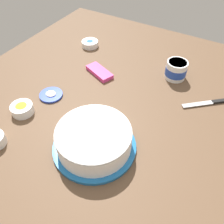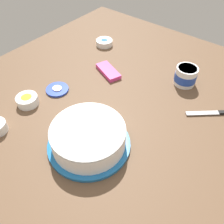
{
  "view_description": "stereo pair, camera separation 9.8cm",
  "coord_description": "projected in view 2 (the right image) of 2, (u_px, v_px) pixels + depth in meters",
  "views": [
    {
      "loc": [
        -0.36,
        0.68,
        0.74
      ],
      "look_at": [
        -0.01,
        0.09,
        0.04
      ],
      "focal_mm": 38.33,
      "sensor_mm": 36.0,
      "label": 1
    },
    {
      "loc": [
        -0.44,
        0.63,
        0.74
      ],
      "look_at": [
        -0.01,
        0.09,
        0.04
      ],
      "focal_mm": 38.33,
      "sensor_mm": 36.0,
      "label": 2
    }
  ],
  "objects": [
    {
      "name": "sprinkle_bowl_blue",
      "position": [
        104.0,
        42.0,
        1.41
      ],
      "size": [
        0.1,
        0.1,
        0.03
      ],
      "color": "white",
      "rests_on": "ground_plane"
    },
    {
      "name": "sprinkle_bowl_yellow",
      "position": [
        27.0,
        100.0,
        1.05
      ],
      "size": [
        0.09,
        0.09,
        0.04
      ],
      "color": "white",
      "rests_on": "ground_plane"
    },
    {
      "name": "spreading_knife",
      "position": [
        218.0,
        113.0,
        1.02
      ],
      "size": [
        0.19,
        0.17,
        0.01
      ],
      "color": "silver",
      "rests_on": "ground_plane"
    },
    {
      "name": "frosting_tub",
      "position": [
        186.0,
        76.0,
        1.14
      ],
      "size": [
        0.1,
        0.1,
        0.09
      ],
      "color": "white",
      "rests_on": "ground_plane"
    },
    {
      "name": "ground_plane",
      "position": [
        122.0,
        105.0,
        1.06
      ],
      "size": [
        1.54,
        1.54,
        0.0
      ],
      "primitive_type": "plane",
      "color": "brown"
    },
    {
      "name": "frosted_cake",
      "position": [
        88.0,
        137.0,
        0.87
      ],
      "size": [
        0.31,
        0.31,
        0.1
      ],
      "color": "#1E6BB2",
      "rests_on": "ground_plane"
    },
    {
      "name": "candy_box_lower",
      "position": [
        108.0,
        71.0,
        1.22
      ],
      "size": [
        0.17,
        0.12,
        0.02
      ],
      "primitive_type": "cube",
      "rotation": [
        0.0,
        0.0,
        -0.38
      ],
      "color": "#E53D8E",
      "rests_on": "ground_plane"
    },
    {
      "name": "frosting_tub_lid",
      "position": [
        57.0,
        89.0,
        1.13
      ],
      "size": [
        0.11,
        0.11,
        0.02
      ],
      "color": "#233DAD",
      "rests_on": "ground_plane"
    }
  ]
}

